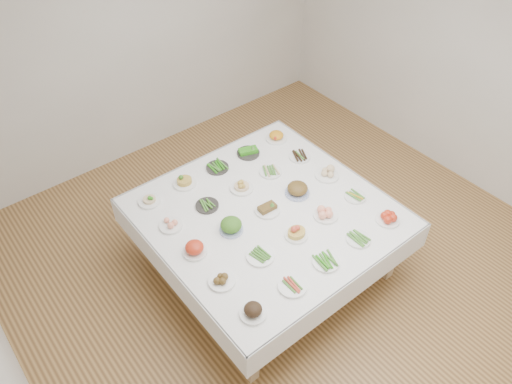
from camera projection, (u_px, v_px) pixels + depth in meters
room_envelope at (292, 102)px, 3.82m from camera, size 5.02×5.02×2.81m
display_table at (266, 217)px, 4.53m from camera, size 2.05×2.05×0.75m
dish_0 at (253, 311)px, 3.65m from camera, size 0.20×0.20×0.11m
dish_1 at (293, 285)px, 3.85m from camera, size 0.23×0.23×0.05m
dish_2 at (326, 261)px, 4.03m from camera, size 0.22×0.22×0.06m
dish_3 at (359, 238)px, 4.21m from camera, size 0.21×0.21×0.05m
dish_4 at (388, 217)px, 4.37m from camera, size 0.21×0.21×0.09m
dish_5 at (222, 279)px, 3.88m from camera, size 0.21×0.21×0.09m
dish_6 at (260, 255)px, 4.07m from camera, size 0.23×0.23×0.05m
dish_7 at (297, 232)px, 4.22m from camera, size 0.20×0.20×0.12m
dish_8 at (326, 212)px, 4.40m from camera, size 0.22×0.22×0.10m
dish_9 at (355, 196)px, 4.60m from camera, size 0.20×0.20×0.05m
dish_10 at (195, 248)px, 4.09m from camera, size 0.20×0.20×0.11m
dish_11 at (231, 225)px, 4.26m from camera, size 0.20×0.20×0.13m
dish_12 at (267, 208)px, 4.46m from camera, size 0.22×0.22×0.10m
dish_13 at (298, 188)px, 4.61m from camera, size 0.23×0.23×0.14m
dish_14 at (327, 172)px, 4.80m from camera, size 0.23×0.23×0.11m
dish_15 at (171, 224)px, 4.31m from camera, size 0.20×0.20×0.09m
dish_16 at (207, 205)px, 4.51m from camera, size 0.21×0.21×0.05m
dish_17 at (242, 185)px, 4.66m from camera, size 0.22×0.22×0.12m
dish_18 at (270, 171)px, 4.86m from camera, size 0.22×0.22×0.05m
dish_19 at (300, 156)px, 5.03m from camera, size 0.23×0.21×0.05m
dish_20 at (149, 199)px, 4.54m from camera, size 0.20×0.20×0.10m
dish_21 at (184, 180)px, 4.71m from camera, size 0.22×0.22×0.12m
dish_22 at (217, 167)px, 4.91m from camera, size 0.22×0.22×0.06m
dish_23 at (248, 150)px, 5.06m from camera, size 0.23×0.23×0.11m
dish_24 at (276, 135)px, 5.24m from camera, size 0.22×0.22×0.12m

